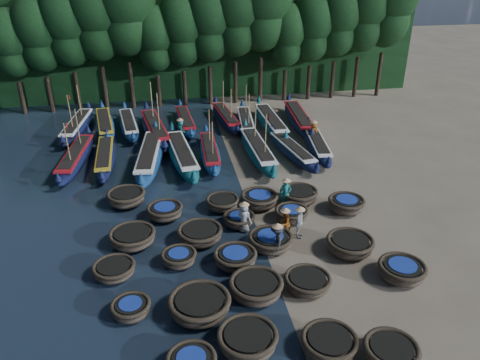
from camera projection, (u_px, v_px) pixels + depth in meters
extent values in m
plane|color=#7B6F5A|center=(252.00, 215.00, 25.16)|extent=(120.00, 120.00, 0.00)
cube|color=black|center=(204.00, 41.00, 43.61)|extent=(40.00, 3.00, 10.00)
torus|color=#393022|center=(191.00, 359.00, 15.67)|extent=(1.75, 1.75, 0.17)
cylinder|color=black|center=(191.00, 358.00, 15.65)|extent=(1.33, 1.33, 0.05)
cylinder|color=navy|center=(191.00, 357.00, 15.64)|extent=(1.02, 1.02, 0.03)
ellipsoid|color=brown|center=(248.00, 342.00, 16.65)|extent=(2.08, 2.08, 0.66)
torus|color=#393022|center=(248.00, 335.00, 16.51)|extent=(2.21, 2.21, 0.20)
cylinder|color=black|center=(248.00, 334.00, 16.49)|extent=(1.69, 1.69, 0.06)
ellipsoid|color=brown|center=(329.00, 345.00, 16.55)|extent=(2.04, 2.04, 0.60)
torus|color=#393022|center=(330.00, 339.00, 16.43)|extent=(2.04, 2.04, 0.18)
cylinder|color=black|center=(330.00, 338.00, 16.41)|extent=(1.56, 1.56, 0.05)
ellipsoid|color=brown|center=(390.00, 355.00, 16.08)|extent=(2.36, 2.36, 0.70)
torus|color=#393022|center=(392.00, 348.00, 15.94)|extent=(1.96, 1.96, 0.21)
cylinder|color=black|center=(392.00, 347.00, 15.92)|extent=(1.47, 1.47, 0.06)
ellipsoid|color=brown|center=(131.00, 310.00, 18.16)|extent=(1.60, 1.60, 0.57)
torus|color=#393022|center=(130.00, 305.00, 18.04)|extent=(1.58, 1.58, 0.17)
cylinder|color=black|center=(130.00, 304.00, 18.03)|extent=(1.18, 1.18, 0.05)
cylinder|color=navy|center=(130.00, 303.00, 18.01)|extent=(0.91, 0.91, 0.03)
ellipsoid|color=brown|center=(200.00, 307.00, 18.17)|extent=(2.85, 2.85, 0.74)
torus|color=#393022|center=(199.00, 300.00, 18.02)|extent=(2.47, 2.47, 0.23)
cylinder|color=black|center=(199.00, 299.00, 18.00)|extent=(1.89, 1.89, 0.07)
ellipsoid|color=brown|center=(256.00, 289.00, 19.12)|extent=(2.30, 2.30, 0.73)
torus|color=#393022|center=(256.00, 283.00, 18.97)|extent=(2.25, 2.25, 0.22)
cylinder|color=black|center=(256.00, 282.00, 18.95)|extent=(1.70, 1.70, 0.07)
ellipsoid|color=brown|center=(307.00, 283.00, 19.57)|extent=(2.09, 2.09, 0.58)
torus|color=#393022|center=(308.00, 278.00, 19.45)|extent=(1.99, 1.99, 0.18)
cylinder|color=black|center=(308.00, 278.00, 19.44)|extent=(1.52, 1.52, 0.05)
ellipsoid|color=brown|center=(401.00, 272.00, 20.18)|extent=(2.51, 2.51, 0.67)
torus|color=#393022|center=(403.00, 266.00, 20.04)|extent=(2.09, 2.09, 0.20)
cylinder|color=black|center=(403.00, 266.00, 20.02)|extent=(1.58, 1.58, 0.06)
cylinder|color=navy|center=(403.00, 265.00, 20.00)|extent=(1.22, 1.22, 0.04)
ellipsoid|color=brown|center=(114.00, 271.00, 20.32)|extent=(2.01, 2.01, 0.58)
torus|color=#393022|center=(114.00, 266.00, 20.20)|extent=(1.87, 1.87, 0.17)
cylinder|color=black|center=(114.00, 265.00, 20.19)|extent=(1.42, 1.42, 0.05)
ellipsoid|color=brown|center=(179.00, 259.00, 21.09)|extent=(1.82, 1.82, 0.58)
torus|color=#393022|center=(179.00, 254.00, 20.96)|extent=(1.63, 1.63, 0.18)
cylinder|color=black|center=(179.00, 254.00, 20.95)|extent=(1.22, 1.22, 0.05)
cylinder|color=navy|center=(179.00, 253.00, 20.93)|extent=(0.94, 0.94, 0.04)
ellipsoid|color=brown|center=(235.00, 260.00, 20.99)|extent=(2.18, 2.18, 0.67)
torus|color=#393022|center=(235.00, 254.00, 20.85)|extent=(1.98, 1.98, 0.20)
cylinder|color=black|center=(235.00, 253.00, 20.83)|extent=(1.49, 1.49, 0.06)
cylinder|color=navy|center=(235.00, 252.00, 20.81)|extent=(1.15, 1.15, 0.04)
ellipsoid|color=brown|center=(270.00, 242.00, 22.22)|extent=(2.35, 2.35, 0.66)
torus|color=#393022|center=(271.00, 237.00, 22.08)|extent=(2.15, 2.15, 0.20)
cylinder|color=black|center=(271.00, 236.00, 22.06)|extent=(1.63, 1.63, 0.06)
cylinder|color=navy|center=(271.00, 236.00, 22.04)|extent=(1.26, 1.26, 0.04)
ellipsoid|color=brown|center=(350.00, 246.00, 21.93)|extent=(2.27, 2.27, 0.68)
torus|color=#393022|center=(350.00, 241.00, 21.78)|extent=(2.26, 2.26, 0.20)
cylinder|color=black|center=(351.00, 240.00, 21.77)|extent=(1.72, 1.72, 0.06)
ellipsoid|color=brown|center=(133.00, 239.00, 22.47)|extent=(2.67, 2.67, 0.67)
torus|color=#393022|center=(132.00, 233.00, 22.33)|extent=(2.25, 2.25, 0.20)
cylinder|color=black|center=(132.00, 233.00, 22.31)|extent=(1.71, 1.71, 0.06)
ellipsoid|color=brown|center=(200.00, 236.00, 22.70)|extent=(2.56, 2.56, 0.69)
torus|color=#393022|center=(200.00, 230.00, 22.55)|extent=(2.22, 2.22, 0.21)
cylinder|color=black|center=(200.00, 229.00, 22.53)|extent=(1.68, 1.68, 0.06)
ellipsoid|color=brown|center=(239.00, 221.00, 24.04)|extent=(1.85, 1.85, 0.57)
torus|color=#393022|center=(239.00, 216.00, 23.92)|extent=(1.67, 1.67, 0.17)
cylinder|color=black|center=(239.00, 216.00, 23.91)|extent=(1.25, 1.25, 0.05)
cylinder|color=navy|center=(239.00, 215.00, 23.89)|extent=(0.96, 0.96, 0.03)
ellipsoid|color=brown|center=(291.00, 215.00, 24.47)|extent=(1.81, 1.81, 0.63)
torus|color=#393022|center=(292.00, 211.00, 24.34)|extent=(1.78, 1.78, 0.19)
cylinder|color=black|center=(292.00, 210.00, 24.32)|extent=(1.33, 1.33, 0.06)
cylinder|color=navy|center=(292.00, 209.00, 24.30)|extent=(1.02, 1.02, 0.04)
ellipsoid|color=brown|center=(346.00, 206.00, 25.31)|extent=(2.33, 2.33, 0.70)
torus|color=#393022|center=(347.00, 201.00, 25.16)|extent=(2.01, 2.01, 0.21)
cylinder|color=black|center=(347.00, 200.00, 25.15)|extent=(1.51, 1.51, 0.06)
cylinder|color=navy|center=(347.00, 199.00, 25.13)|extent=(1.16, 1.16, 0.04)
ellipsoid|color=brown|center=(127.00, 199.00, 25.95)|extent=(2.33, 2.33, 0.73)
torus|color=#393022|center=(126.00, 194.00, 25.79)|extent=(2.14, 2.14, 0.22)
cylinder|color=black|center=(126.00, 193.00, 25.77)|extent=(1.61, 1.61, 0.07)
ellipsoid|color=brown|center=(165.00, 213.00, 24.66)|extent=(1.94, 1.94, 0.66)
torus|color=#393022|center=(165.00, 208.00, 24.52)|extent=(1.93, 1.93, 0.20)
cylinder|color=black|center=(165.00, 207.00, 24.51)|extent=(1.45, 1.45, 0.06)
cylinder|color=navy|center=(164.00, 206.00, 24.49)|extent=(1.11, 1.11, 0.04)
ellipsoid|color=brown|center=(223.00, 204.00, 25.54)|extent=(1.85, 1.85, 0.62)
torus|color=#393022|center=(223.00, 200.00, 25.41)|extent=(1.84, 1.84, 0.19)
cylinder|color=black|center=(223.00, 199.00, 25.40)|extent=(1.39, 1.39, 0.06)
ellipsoid|color=brown|center=(259.00, 201.00, 25.79)|extent=(2.31, 2.31, 0.69)
torus|color=#393022|center=(260.00, 196.00, 25.64)|extent=(2.09, 2.09, 0.21)
cylinder|color=black|center=(260.00, 195.00, 25.62)|extent=(1.58, 1.58, 0.06)
cylinder|color=navy|center=(260.00, 194.00, 25.60)|extent=(1.21, 1.21, 0.04)
ellipsoid|color=brown|center=(299.00, 197.00, 26.19)|extent=(2.28, 2.28, 0.72)
torus|color=#393022|center=(299.00, 192.00, 26.04)|extent=(2.15, 2.15, 0.22)
cylinder|color=black|center=(299.00, 191.00, 26.02)|extent=(1.62, 1.62, 0.07)
ellipsoid|color=#10123D|center=(76.00, 158.00, 30.58)|extent=(2.25, 8.09, 1.00)
cone|color=#10123D|center=(88.00, 128.00, 33.76)|extent=(0.44, 0.44, 0.60)
cone|color=#10123D|center=(58.00, 176.00, 26.84)|extent=(0.44, 0.44, 0.50)
cube|color=#A5141C|center=(75.00, 153.00, 30.39)|extent=(1.68, 6.26, 0.12)
cube|color=black|center=(75.00, 151.00, 30.35)|extent=(1.33, 5.44, 0.10)
cylinder|color=#997F4C|center=(78.00, 129.00, 30.93)|extent=(0.07, 0.24, 2.79)
cylinder|color=#997F4C|center=(67.00, 144.00, 28.53)|extent=(0.07, 0.24, 2.79)
plane|color=red|center=(67.00, 126.00, 27.99)|extent=(0.00, 0.35, 0.35)
ellipsoid|color=#10123D|center=(105.00, 158.00, 30.73)|extent=(1.62, 7.45, 0.93)
cone|color=#10123D|center=(106.00, 130.00, 33.62)|extent=(0.41, 0.41, 0.56)
cone|color=#10123D|center=(101.00, 174.00, 27.33)|extent=(0.41, 0.41, 0.46)
cube|color=gold|center=(104.00, 153.00, 30.56)|extent=(1.19, 5.77, 0.11)
cube|color=black|center=(104.00, 152.00, 30.52)|extent=(0.92, 5.02, 0.09)
ellipsoid|color=navy|center=(150.00, 157.00, 30.60)|extent=(2.52, 8.94, 1.10)
cone|color=navy|center=(155.00, 125.00, 34.11)|extent=(0.49, 0.49, 0.66)
cone|color=navy|center=(141.00, 177.00, 26.47)|extent=(0.49, 0.49, 0.55)
cube|color=white|center=(149.00, 151.00, 30.39)|extent=(1.88, 6.92, 0.13)
cube|color=black|center=(149.00, 150.00, 30.35)|extent=(1.49, 6.01, 0.11)
ellipsoid|color=#0F5956|center=(182.00, 156.00, 30.90)|extent=(2.48, 8.64, 1.06)
cone|color=#0F5956|center=(172.00, 125.00, 34.15)|extent=(0.47, 0.47, 0.64)
cone|color=#0F5956|center=(194.00, 173.00, 27.05)|extent=(0.47, 0.47, 0.53)
cube|color=white|center=(182.00, 149.00, 30.70)|extent=(1.85, 6.69, 0.13)
cube|color=black|center=(182.00, 148.00, 30.66)|extent=(1.47, 5.81, 0.11)
ellipsoid|color=navy|center=(210.00, 153.00, 31.52)|extent=(1.50, 7.24, 0.90)
cone|color=navy|center=(206.00, 127.00, 34.36)|extent=(0.40, 0.40, 0.54)
cone|color=navy|center=(215.00, 168.00, 28.16)|extent=(0.40, 0.40, 0.45)
cube|color=#A5141C|center=(210.00, 148.00, 31.35)|extent=(1.11, 5.61, 0.11)
cube|color=black|center=(210.00, 147.00, 31.31)|extent=(0.84, 4.89, 0.09)
cylinder|color=#997F4C|center=(209.00, 127.00, 31.84)|extent=(0.06, 0.21, 2.52)
cylinder|color=#997F4C|center=(212.00, 140.00, 29.68)|extent=(0.06, 0.21, 2.52)
plane|color=red|center=(214.00, 124.00, 29.21)|extent=(0.00, 0.32, 0.32)
ellipsoid|color=#0F5956|center=(258.00, 151.00, 31.61)|extent=(1.76, 8.39, 1.04)
cone|color=#0F5956|center=(245.00, 122.00, 34.87)|extent=(0.46, 0.46, 0.63)
cone|color=#0F5956|center=(274.00, 168.00, 27.77)|extent=(0.46, 0.46, 0.52)
cube|color=white|center=(258.00, 145.00, 31.42)|extent=(1.29, 6.50, 0.13)
cube|color=black|center=(258.00, 144.00, 31.38)|extent=(0.99, 5.66, 0.10)
cylinder|color=#997F4C|center=(255.00, 121.00, 31.98)|extent=(0.07, 0.25, 2.92)
cylinder|color=#997F4C|center=(266.00, 136.00, 29.51)|extent=(0.07, 0.25, 2.92)
plane|color=red|center=(268.00, 117.00, 28.97)|extent=(0.00, 0.37, 0.37)
ellipsoid|color=#10123D|center=(292.00, 151.00, 31.74)|extent=(2.48, 7.35, 0.90)
cone|color=#10123D|center=(272.00, 126.00, 34.45)|extent=(0.40, 0.40, 0.54)
cone|color=#10123D|center=(317.00, 165.00, 28.53)|extent=(0.40, 0.40, 0.45)
cube|color=white|center=(293.00, 146.00, 31.57)|extent=(1.87, 5.68, 0.11)
cube|color=black|center=(293.00, 145.00, 31.54)|extent=(1.50, 4.93, 0.09)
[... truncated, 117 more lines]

